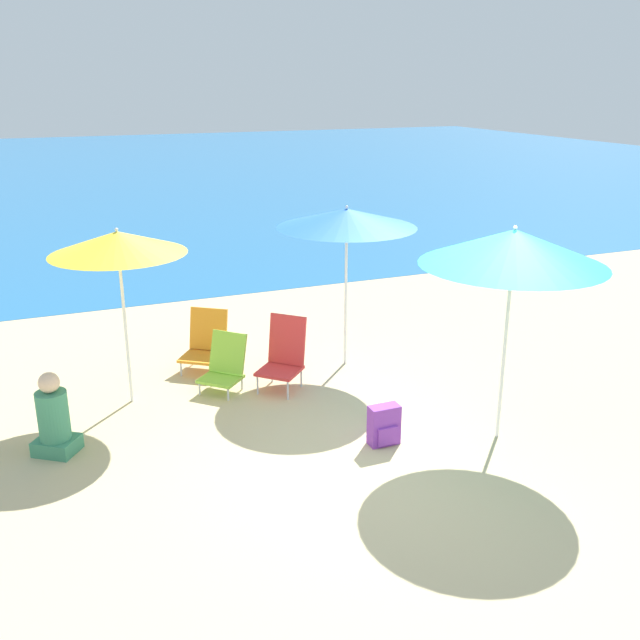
{
  "coord_description": "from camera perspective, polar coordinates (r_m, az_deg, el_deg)",
  "views": [
    {
      "loc": [
        -3.37,
        -5.72,
        3.7
      ],
      "look_at": [
        -0.36,
        1.64,
        1.0
      ],
      "focal_mm": 40.0,
      "sensor_mm": 36.0,
      "label": 1
    }
  ],
  "objects": [
    {
      "name": "beach_chair_orange",
      "position": [
        9.62,
        -9.13,
        -1.77
      ],
      "size": [
        0.76,
        0.77,
        0.79
      ],
      "rotation": [
        0.0,
        0.0,
        -0.62
      ],
      "color": "silver",
      "rests_on": "ground"
    },
    {
      "name": "beach_umbrella_blue",
      "position": [
        9.21,
        2.15,
        8.14
      ],
      "size": [
        1.82,
        1.82,
        2.17
      ],
      "color": "white",
      "rests_on": "ground"
    },
    {
      "name": "ground_plane",
      "position": [
        7.6,
        7.33,
        -10.54
      ],
      "size": [
        60.0,
        60.0,
        0.0
      ],
      "primitive_type": "plane",
      "color": "#C6B284"
    },
    {
      "name": "beach_umbrella_teal",
      "position": [
        7.39,
        15.23,
        5.62
      ],
      "size": [
        1.89,
        1.89,
        2.33
      ],
      "color": "white",
      "rests_on": "ground"
    },
    {
      "name": "sea_water",
      "position": [
        32.34,
        -16.49,
        11.43
      ],
      "size": [
        60.0,
        40.0,
        0.01
      ],
      "color": "#23669E",
      "rests_on": "ground"
    },
    {
      "name": "person_seated_near",
      "position": [
        7.88,
        -20.52,
        -7.5
      ],
      "size": [
        0.54,
        0.52,
        0.9
      ],
      "rotation": [
        0.0,
        0.0,
        0.95
      ],
      "color": "#3F8C66",
      "rests_on": "ground"
    },
    {
      "name": "backpack_purple",
      "position": [
        7.65,
        5.15,
        -8.4
      ],
      "size": [
        0.33,
        0.2,
        0.44
      ],
      "color": "purple",
      "rests_on": "ground"
    },
    {
      "name": "beach_chair_red",
      "position": [
        8.9,
        -2.92,
        -2.72
      ],
      "size": [
        0.73,
        0.73,
        0.91
      ],
      "rotation": [
        0.0,
        0.0,
        -0.78
      ],
      "color": "silver",
      "rests_on": "ground"
    },
    {
      "name": "beach_umbrella_yellow",
      "position": [
        8.35,
        -15.89,
        5.95
      ],
      "size": [
        1.55,
        1.55,
        2.12
      ],
      "color": "white",
      "rests_on": "ground"
    },
    {
      "name": "beach_chair_lime",
      "position": [
        8.95,
        -7.64,
        -3.55
      ],
      "size": [
        0.69,
        0.69,
        0.71
      ],
      "rotation": [
        0.0,
        0.0,
        -0.78
      ],
      "color": "silver",
      "rests_on": "ground"
    }
  ]
}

